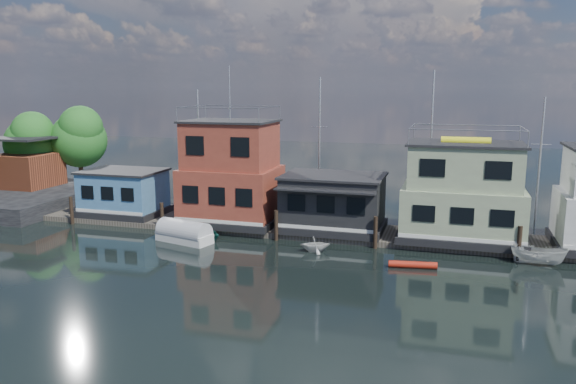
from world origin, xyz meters
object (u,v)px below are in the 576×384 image
(houseboat_blue, at_px, (124,192))
(dinghy_teal, at_px, (198,232))
(motorboat, at_px, (539,255))
(houseboat_green, at_px, (463,194))
(houseboat_red, at_px, (231,175))
(red_kayak, at_px, (413,265))
(dinghy_white, at_px, (315,244))
(tarp_runabout, at_px, (184,233))
(houseboat_dark, at_px, (333,202))

(houseboat_blue, relative_size, dinghy_teal, 1.57)
(dinghy_teal, relative_size, motorboat, 1.26)
(houseboat_green, bearing_deg, houseboat_red, -180.00)
(houseboat_blue, relative_size, houseboat_red, 0.54)
(red_kayak, bearing_deg, dinghy_white, 157.65)
(red_kayak, relative_size, tarp_runabout, 0.66)
(dinghy_teal, bearing_deg, dinghy_white, -76.55)
(houseboat_blue, xyz_separation_m, houseboat_green, (26.50, 0.00, 1.34))
(houseboat_green, relative_size, red_kayak, 2.92)
(houseboat_red, bearing_deg, dinghy_teal, -106.32)
(houseboat_blue, height_order, houseboat_green, houseboat_green)
(dinghy_teal, bearing_deg, houseboat_red, 2.90)
(houseboat_green, distance_m, dinghy_teal, 18.76)
(dinghy_teal, bearing_deg, houseboat_blue, 84.94)
(tarp_runabout, bearing_deg, houseboat_dark, 42.64)
(dinghy_white, bearing_deg, motorboat, -105.87)
(tarp_runabout, relative_size, motorboat, 1.35)
(houseboat_dark, xyz_separation_m, dinghy_white, (-0.20, -4.67, -1.89))
(houseboat_dark, relative_size, tarp_runabout, 1.70)
(houseboat_dark, distance_m, dinghy_white, 5.04)
(houseboat_green, height_order, red_kayak, houseboat_green)
(houseboat_red, xyz_separation_m, houseboat_green, (17.00, 0.00, -0.55))
(houseboat_blue, height_order, red_kayak, houseboat_blue)
(houseboat_red, bearing_deg, dinghy_white, -30.99)
(houseboat_red, bearing_deg, tarp_runabout, -107.65)
(houseboat_dark, bearing_deg, houseboat_red, 179.86)
(houseboat_dark, distance_m, tarp_runabout, 10.94)
(houseboat_dark, relative_size, red_kayak, 2.58)
(red_kayak, xyz_separation_m, tarp_runabout, (-15.83, 1.34, 0.41))
(tarp_runabout, bearing_deg, dinghy_teal, 83.55)
(houseboat_blue, distance_m, houseboat_green, 26.53)
(dinghy_teal, relative_size, dinghy_white, 2.05)
(motorboat, bearing_deg, red_kayak, 121.64)
(houseboat_blue, distance_m, red_kayak, 24.65)
(houseboat_blue, bearing_deg, dinghy_teal, -24.28)
(houseboat_red, relative_size, dinghy_teal, 2.91)
(houseboat_red, height_order, dinghy_white, houseboat_red)
(tarp_runabout, distance_m, dinghy_white, 9.39)
(houseboat_red, bearing_deg, houseboat_dark, -0.14)
(motorboat, bearing_deg, houseboat_blue, 94.28)
(houseboat_red, height_order, motorboat, houseboat_red)
(dinghy_white, height_order, motorboat, motorboat)
(houseboat_red, xyz_separation_m, houseboat_dark, (8.00, -0.02, -1.69))
(red_kayak, bearing_deg, motorboat, 12.77)
(dinghy_teal, bearing_deg, red_kayak, -80.15)
(houseboat_dark, xyz_separation_m, motorboat, (13.58, -3.50, -1.79))
(houseboat_dark, bearing_deg, dinghy_teal, -157.54)
(red_kayak, bearing_deg, houseboat_blue, 156.97)
(dinghy_white, relative_size, motorboat, 0.62)
(tarp_runabout, bearing_deg, houseboat_blue, 163.14)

